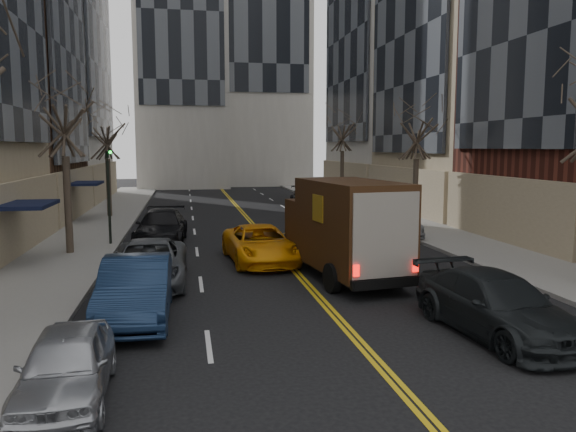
% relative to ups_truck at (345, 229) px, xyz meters
% --- Properties ---
extents(sidewalk_left, '(4.00, 66.00, 0.15)m').
position_rel_ups_truck_xyz_m(sidewalk_left, '(-10.47, 13.06, -1.67)').
color(sidewalk_left, slate).
rests_on(sidewalk_left, ground).
extents(sidewalk_right, '(4.00, 66.00, 0.15)m').
position_rel_ups_truck_xyz_m(sidewalk_right, '(7.53, 13.06, -1.67)').
color(sidewalk_right, slate).
rests_on(sidewalk_right, ground).
extents(tree_lf_mid, '(3.20, 3.20, 8.91)m').
position_rel_ups_truck_xyz_m(tree_lf_mid, '(-10.27, 6.06, 4.86)').
color(tree_lf_mid, '#382D23').
rests_on(tree_lf_mid, sidewalk_left).
extents(tree_lf_far, '(3.20, 3.20, 8.12)m').
position_rel_ups_truck_xyz_m(tree_lf_far, '(-10.27, 19.06, 4.28)').
color(tree_lf_far, '#382D23').
rests_on(tree_lf_far, sidewalk_left).
extents(tree_rt_mid, '(3.20, 3.20, 8.32)m').
position_rel_ups_truck_xyz_m(tree_rt_mid, '(7.33, 11.06, 4.43)').
color(tree_rt_mid, '#382D23').
rests_on(tree_rt_mid, sidewalk_right).
extents(tree_rt_far, '(3.20, 3.20, 9.11)m').
position_rel_ups_truck_xyz_m(tree_rt_far, '(7.33, 26.06, 5.00)').
color(tree_rt_far, '#382D23').
rests_on(tree_rt_far, sidewalk_right).
extents(traffic_signal, '(0.29, 0.26, 4.70)m').
position_rel_ups_truck_xyz_m(traffic_signal, '(-8.86, 8.06, 1.08)').
color(traffic_signal, black).
rests_on(traffic_signal, sidewalk_left).
extents(ups_truck, '(3.23, 6.57, 3.46)m').
position_rel_ups_truck_xyz_m(ups_truck, '(0.00, 0.00, 0.00)').
color(ups_truck, black).
rests_on(ups_truck, ground).
extents(observer_sedan, '(2.62, 5.37, 1.50)m').
position_rel_ups_truck_xyz_m(observer_sedan, '(1.98, -6.45, -0.99)').
color(observer_sedan, black).
rests_on(observer_sedan, ground).
extents(taxi, '(2.82, 5.47, 1.47)m').
position_rel_ups_truck_xyz_m(taxi, '(-2.52, 3.27, -1.00)').
color(taxi, orange).
rests_on(taxi, ground).
extents(pedestrian, '(0.48, 0.70, 1.86)m').
position_rel_ups_truck_xyz_m(pedestrian, '(0.70, -0.79, -0.81)').
color(pedestrian, black).
rests_on(pedestrian, ground).
extents(parked_lf_a, '(1.67, 3.88, 1.30)m').
position_rel_ups_truck_xyz_m(parked_lf_a, '(-7.61, -8.30, -1.09)').
color(parked_lf_a, '#AAADB2').
rests_on(parked_lf_a, ground).
extents(parked_lf_b, '(1.79, 5.03, 1.65)m').
position_rel_ups_truck_xyz_m(parked_lf_b, '(-6.77, -3.56, -0.91)').
color(parked_lf_b, '#13223C').
rests_on(parked_lf_b, ground).
extents(parked_lf_c, '(2.51, 5.35, 1.48)m').
position_rel_ups_truck_xyz_m(parked_lf_c, '(-6.67, 0.29, -1.00)').
color(parked_lf_c, '#4F5357').
rests_on(parked_lf_c, ground).
extents(parked_lf_d, '(2.58, 5.62, 1.59)m').
position_rel_ups_truck_xyz_m(parked_lf_d, '(-6.57, 8.48, -0.94)').
color(parked_lf_d, black).
rests_on(parked_lf_d, ground).
extents(parked_lf_e, '(1.92, 4.27, 1.42)m').
position_rel_ups_truck_xyz_m(parked_lf_e, '(-6.57, 12.07, -1.03)').
color(parked_lf_e, '#B3B7BB').
rests_on(parked_lf_e, ground).
extents(parked_rt_a, '(1.93, 4.45, 1.42)m').
position_rel_ups_truck_xyz_m(parked_rt_a, '(4.83, 8.23, -1.03)').
color(parked_rt_a, '#505358').
rests_on(parked_rt_a, ground).
extents(parked_rt_b, '(2.65, 5.22, 1.41)m').
position_rel_ups_truck_xyz_m(parked_rt_b, '(4.83, 13.49, -1.03)').
color(parked_rt_b, '#AFB2B7').
rests_on(parked_rt_b, ground).
extents(parked_rt_c, '(2.67, 5.65, 1.59)m').
position_rel_ups_truck_xyz_m(parked_rt_c, '(3.63, 22.48, -0.95)').
color(parked_rt_c, black).
rests_on(parked_rt_c, ground).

